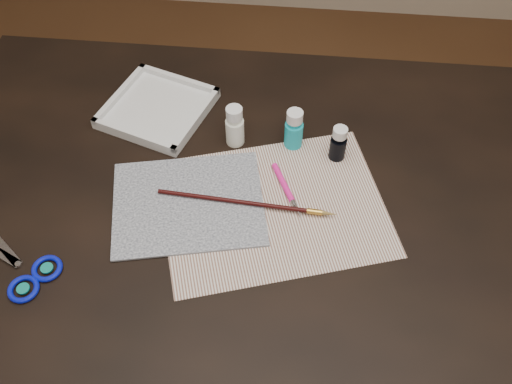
# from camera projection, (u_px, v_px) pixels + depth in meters

# --- Properties ---
(ground) EXTENTS (3.50, 3.50, 0.02)m
(ground) POSITION_uv_depth(u_px,v_px,m) (256.00, 366.00, 1.63)
(ground) COLOR #422614
(ground) RESTS_ON ground
(table) EXTENTS (1.30, 0.90, 0.75)m
(table) POSITION_uv_depth(u_px,v_px,m) (256.00, 304.00, 1.33)
(table) COLOR black
(table) RESTS_ON ground
(paper) EXTENTS (0.47, 0.41, 0.00)m
(paper) POSITION_uv_depth(u_px,v_px,m) (273.00, 207.00, 1.04)
(paper) COLOR white
(paper) RESTS_ON table
(canvas) EXTENTS (0.31, 0.27, 0.00)m
(canvas) POSITION_uv_depth(u_px,v_px,m) (188.00, 203.00, 1.04)
(canvas) COLOR black
(canvas) RESTS_ON paper
(paint_bottle_white) EXTENTS (0.05, 0.05, 0.09)m
(paint_bottle_white) POSITION_uv_depth(u_px,v_px,m) (235.00, 126.00, 1.10)
(paint_bottle_white) COLOR white
(paint_bottle_white) RESTS_ON table
(paint_bottle_cyan) EXTENTS (0.04, 0.04, 0.09)m
(paint_bottle_cyan) POSITION_uv_depth(u_px,v_px,m) (294.00, 129.00, 1.10)
(paint_bottle_cyan) COLOR #15B1C3
(paint_bottle_cyan) RESTS_ON table
(paint_bottle_navy) EXTENTS (0.04, 0.04, 0.08)m
(paint_bottle_navy) POSITION_uv_depth(u_px,v_px,m) (338.00, 143.00, 1.08)
(paint_bottle_navy) COLOR black
(paint_bottle_navy) RESTS_ON table
(paintbrush) EXTENTS (0.33, 0.03, 0.01)m
(paintbrush) POSITION_uv_depth(u_px,v_px,m) (247.00, 203.00, 1.03)
(paintbrush) COLOR black
(paintbrush) RESTS_ON canvas
(craft_knife) EXTENTS (0.07, 0.13, 0.01)m
(craft_knife) POSITION_uv_depth(u_px,v_px,m) (288.00, 191.00, 1.05)
(craft_knife) COLOR #F71F96
(craft_knife) RESTS_ON paper
(scissors) EXTENTS (0.22, 0.18, 0.01)m
(scissors) POSITION_uv_depth(u_px,v_px,m) (8.00, 262.00, 0.96)
(scissors) COLOR silver
(scissors) RESTS_ON table
(palette_tray) EXTENTS (0.25, 0.25, 0.02)m
(palette_tray) POSITION_uv_depth(u_px,v_px,m) (158.00, 108.00, 1.18)
(palette_tray) COLOR silver
(palette_tray) RESTS_ON table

